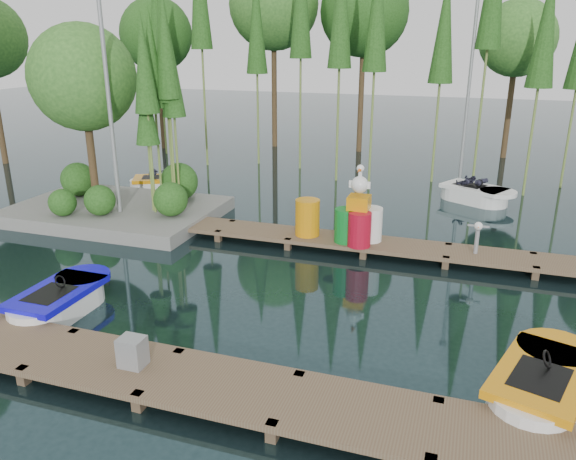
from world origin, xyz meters
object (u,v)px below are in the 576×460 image
(island, at_px, (104,113))
(boat_blue, at_px, (60,301))
(drum_cluster, at_px, (359,220))
(boat_yellow_far, at_px, (161,184))
(yellow_barrel, at_px, (307,217))
(utility_cabinet, at_px, (132,352))

(island, bearing_deg, boat_blue, -63.91)
(island, bearing_deg, drum_cluster, -6.66)
(boat_blue, bearing_deg, boat_yellow_far, 108.47)
(boat_blue, relative_size, boat_yellow_far, 0.95)
(boat_blue, distance_m, drum_cluster, 7.31)
(boat_blue, xyz_separation_m, yellow_barrel, (3.66, 5.37, 0.54))
(island, distance_m, boat_blue, 7.46)
(boat_blue, height_order, yellow_barrel, yellow_barrel)
(yellow_barrel, bearing_deg, island, 173.25)
(boat_blue, relative_size, utility_cabinet, 5.04)
(utility_cabinet, bearing_deg, drum_cluster, 71.65)
(island, xyz_separation_m, drum_cluster, (8.10, -0.95, -2.28))
(boat_blue, xyz_separation_m, boat_yellow_far, (-3.07, 9.19, 0.01))
(island, relative_size, yellow_barrel, 6.89)
(boat_yellow_far, bearing_deg, island, -94.52)
(boat_yellow_far, height_order, drum_cluster, drum_cluster)
(yellow_barrel, relative_size, drum_cluster, 0.48)
(island, xyz_separation_m, boat_yellow_far, (-0.06, 3.03, -2.93))
(drum_cluster, bearing_deg, island, 173.34)
(utility_cabinet, bearing_deg, boat_yellow_far, 118.54)
(utility_cabinet, bearing_deg, yellow_barrel, 83.08)
(utility_cabinet, distance_m, drum_cluster, 7.22)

